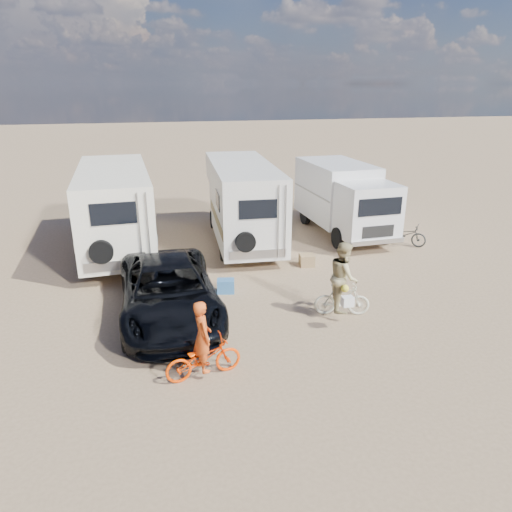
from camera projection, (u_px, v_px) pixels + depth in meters
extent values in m
plane|color=#97795A|center=(295.00, 324.00, 12.13)|extent=(140.00, 140.00, 0.00)
imported|color=black|center=(169.00, 291.00, 12.30)|extent=(2.53, 5.34, 1.47)
imported|color=#F23A00|center=(203.00, 358.00, 9.82)|extent=(1.71, 0.85, 0.86)
imported|color=beige|center=(342.00, 300.00, 12.47)|extent=(1.52, 0.80, 0.88)
imported|color=#D04E19|center=(203.00, 344.00, 9.70)|extent=(0.47, 0.63, 1.56)
imported|color=tan|center=(343.00, 283.00, 12.31)|extent=(0.92, 1.06, 1.86)
imported|color=#252826|center=(405.00, 234.00, 17.96)|extent=(1.55, 1.53, 0.85)
cube|color=#316499|center=(226.00, 286.00, 13.91)|extent=(0.56, 0.46, 0.40)
cube|color=olive|center=(307.00, 260.00, 15.98)|extent=(0.54, 0.54, 0.38)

